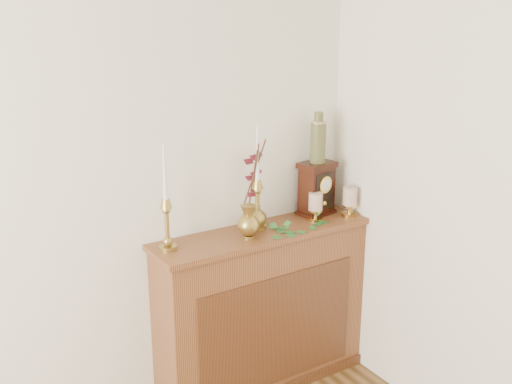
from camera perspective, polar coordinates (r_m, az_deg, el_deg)
console_shelf at (r=3.38m, az=0.68°, el=-11.49°), size 1.24×0.34×0.93m
candlestick_left at (r=2.89m, az=-8.52°, el=-2.30°), size 0.09×0.09×0.53m
candlestick_center at (r=3.13m, az=0.13°, el=-0.42°), size 0.09×0.09×0.55m
bud_vase at (r=3.02m, az=-0.73°, el=-2.93°), size 0.11×0.11×0.18m
ginger_jar at (r=3.14m, az=-0.27°, el=0.39°), size 0.20×0.21×0.49m
pillar_candle_left at (r=3.31m, az=5.69°, el=-1.23°), size 0.09×0.09×0.17m
pillar_candle_right at (r=3.41m, az=8.93°, el=-0.75°), size 0.09×0.09×0.18m
ivy_garland at (r=3.18m, az=4.08°, el=-3.37°), size 0.35×0.16×0.07m
mantel_clock at (r=3.39m, az=5.82°, el=0.30°), size 0.22×0.17×0.30m
ceramic_vase at (r=3.33m, az=5.92°, el=4.94°), size 0.09×0.09×0.28m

